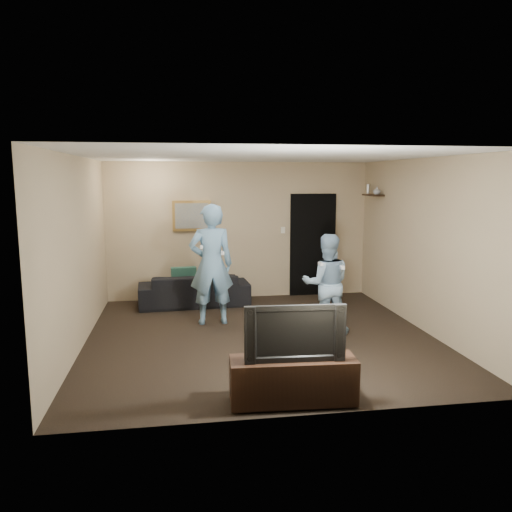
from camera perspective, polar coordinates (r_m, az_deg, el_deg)
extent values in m
plane|color=black|center=(7.42, 0.53, -9.16)|extent=(5.00, 5.00, 0.00)
cube|color=silver|center=(7.06, 0.56, 11.33)|extent=(5.00, 5.00, 0.04)
cube|color=tan|center=(9.58, -1.92, 2.91)|extent=(5.00, 0.04, 2.60)
cube|color=tan|center=(4.71, 5.55, -3.41)|extent=(5.00, 0.04, 2.60)
cube|color=tan|center=(7.15, -19.62, 0.34)|extent=(0.04, 5.00, 2.60)
cube|color=tan|center=(7.92, 18.68, 1.18)|extent=(0.04, 5.00, 2.60)
imported|color=black|center=(9.19, -7.09, -3.80)|extent=(2.03, 0.88, 0.58)
cube|color=#17463A|center=(9.15, -8.24, -2.67)|extent=(0.46, 0.18, 0.45)
cube|color=olive|center=(9.46, -7.35, 4.59)|extent=(0.72, 0.05, 0.57)
cube|color=slate|center=(9.43, -7.34, 4.58)|extent=(0.62, 0.01, 0.47)
cube|color=black|center=(9.87, 6.50, 1.28)|extent=(0.90, 0.06, 2.00)
cube|color=silver|center=(9.69, 3.09, 2.97)|extent=(0.08, 0.02, 0.12)
cube|color=black|center=(9.45, 13.23, 6.79)|extent=(0.20, 0.60, 0.03)
imported|color=#A4A3A8|center=(9.29, 13.65, 7.26)|extent=(0.16, 0.16, 0.14)
cylinder|color=#BAB9BE|center=(9.69, 12.69, 7.48)|extent=(0.06, 0.06, 0.18)
cube|color=black|center=(5.29, 4.24, -13.94)|extent=(1.31, 0.48, 0.46)
imported|color=black|center=(5.11, 4.31, -8.53)|extent=(1.02, 0.19, 0.59)
imported|color=#6F9CC0|center=(7.88, -5.13, -0.97)|extent=(0.72, 0.49, 1.91)
cube|color=white|center=(7.61, -6.26, 1.04)|extent=(0.04, 0.14, 0.04)
cube|color=white|center=(7.64, -3.85, 0.35)|extent=(0.05, 0.09, 0.05)
imported|color=#7E9CB8|center=(7.49, 8.05, -3.17)|extent=(0.81, 0.67, 1.49)
cube|color=white|center=(7.17, 7.40, -0.90)|extent=(0.04, 0.14, 0.04)
cube|color=white|center=(7.28, 9.81, -1.28)|extent=(0.05, 0.09, 0.05)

